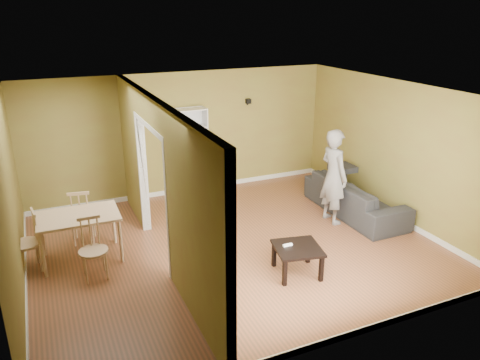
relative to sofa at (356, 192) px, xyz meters
name	(u,v)px	position (x,y,z in m)	size (l,w,h in m)	color
room_shell	(234,174)	(-2.70, -0.30, 0.85)	(6.50, 6.50, 6.50)	brown
partition	(160,185)	(-3.90, -0.30, 0.85)	(0.22, 5.50, 2.60)	olive
wall_speaker	(248,101)	(-1.20, 2.39, 1.45)	(0.10, 0.10, 0.10)	black
sofa	(356,192)	(0.00, 0.00, 0.00)	(1.00, 2.34, 0.89)	black
person	(334,168)	(-0.62, -0.10, 0.60)	(0.59, 0.76, 2.09)	slate
bookshelf	(188,152)	(-2.64, 2.30, 0.49)	(0.79, 0.35, 1.88)	white
paper_box_navy_a	(188,173)	(-2.68, 2.25, 0.05)	(0.39, 0.25, 0.20)	navy
paper_box_teal	(186,156)	(-2.71, 2.25, 0.43)	(0.44, 0.28, 0.22)	#156145
paper_box_navy_b	(187,139)	(-2.67, 2.25, 0.79)	(0.40, 0.26, 0.21)	#171B4B
paper_box_navy_c	(187,129)	(-2.67, 2.25, 1.01)	(0.42, 0.27, 0.22)	navy
coffee_table	(298,251)	(-2.17, -1.48, -0.07)	(0.67, 0.67, 0.45)	black
game_controller	(288,245)	(-2.29, -1.39, 0.02)	(0.15, 0.04, 0.03)	white
dining_table	(78,220)	(-5.09, 0.29, 0.25)	(1.23, 0.82, 0.77)	tan
chair_left	(25,242)	(-5.88, 0.26, 0.04)	(0.44, 0.44, 0.96)	tan
chair_near	(93,249)	(-4.98, -0.36, 0.02)	(0.43, 0.43, 0.94)	tan
chair_far	(82,215)	(-4.99, 0.91, 0.05)	(0.45, 0.45, 0.98)	#D2B872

